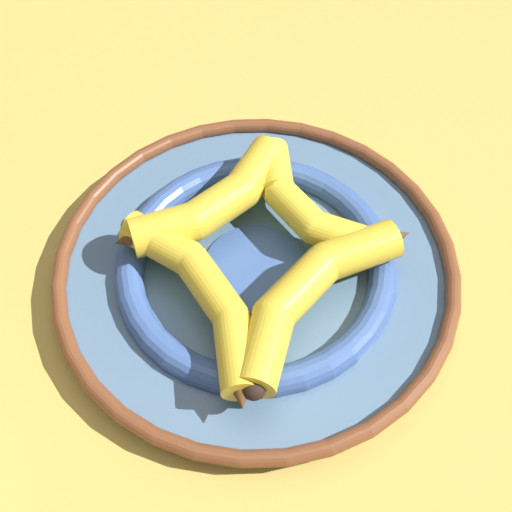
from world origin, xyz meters
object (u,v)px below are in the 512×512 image
at_px(banana_a, 204,296).
at_px(banana_c, 301,202).
at_px(banana_d, 312,291).
at_px(decorative_bowl, 256,269).
at_px(banana_b, 211,204).

distance_m(banana_a, banana_c, 0.13).
bearing_deg(banana_a, banana_d, -120.21).
bearing_deg(banana_d, banana_c, -135.83).
xyz_separation_m(banana_a, banana_d, (0.06, 0.07, 0.00)).
height_order(decorative_bowl, banana_a, banana_a).
xyz_separation_m(decorative_bowl, banana_a, (0.01, -0.06, 0.03)).
bearing_deg(decorative_bowl, banana_d, 4.24).
height_order(banana_c, banana_d, banana_d).
bearing_deg(banana_c, banana_a, -76.88).
relative_size(banana_c, banana_d, 0.79).
bearing_deg(decorative_bowl, banana_a, -82.85).
bearing_deg(banana_b, banana_c, -38.01).
relative_size(banana_b, banana_c, 1.13).
height_order(banana_b, banana_c, banana_b).
distance_m(decorative_bowl, banana_a, 0.07).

